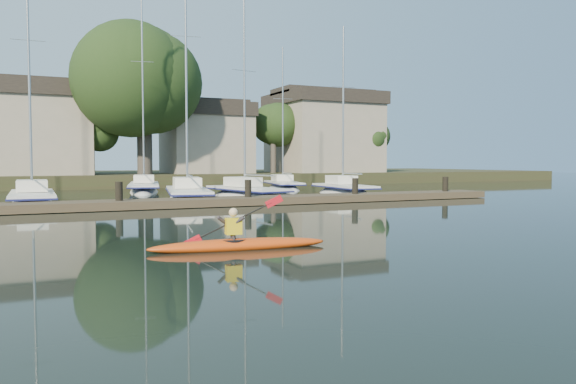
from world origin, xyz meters
name	(u,v)px	position (x,y,z in m)	size (l,w,h in m)	color
ground	(340,252)	(0.00, 0.00, 0.00)	(160.00, 160.00, 0.00)	black
kayak	(238,242)	(-2.03, 1.34, 0.17)	(4.39, 1.14, 1.39)	#BA440E
dock	(187,202)	(0.00, 14.00, 0.20)	(34.00, 2.00, 1.80)	#4E422C
sailboat_1	(33,209)	(-6.43, 18.34, -0.18)	(2.09, 8.32, 13.58)	white
sailboat_2	(188,204)	(1.16, 18.29, -0.19)	(3.78, 9.32, 15.04)	white
sailboat_3	(247,201)	(4.76, 18.88, -0.19)	(3.39, 8.04, 12.59)	white
sailboat_4	(344,197)	(11.41, 19.25, -0.19)	(2.60, 7.06, 11.76)	white
sailboat_6	(144,194)	(0.54, 27.48, -0.18)	(3.80, 9.70, 15.10)	white
sailboat_7	(283,191)	(10.61, 26.74, -0.17)	(3.25, 7.45, 11.65)	white
shore	(129,148)	(1.61, 40.29, 3.23)	(90.00, 25.25, 12.75)	#2E371B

